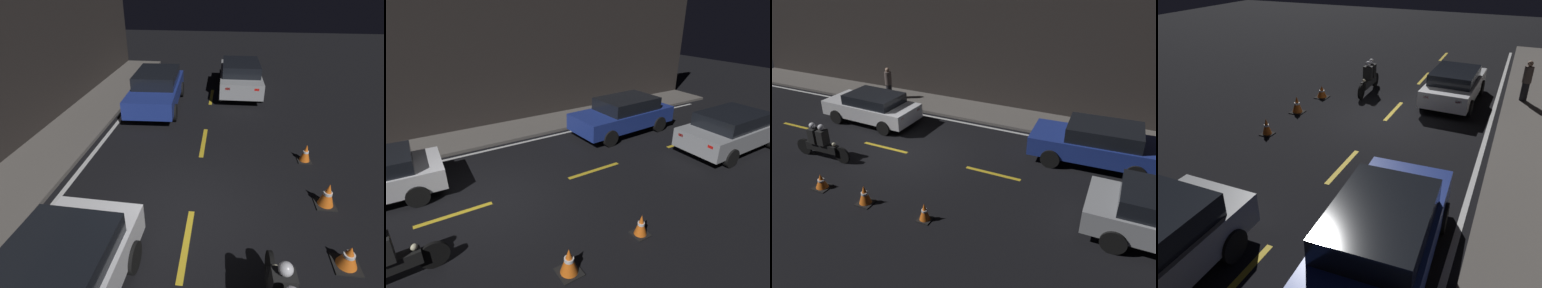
% 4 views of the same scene
% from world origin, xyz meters
% --- Properties ---
extents(ground_plane, '(56.00, 56.00, 0.00)m').
position_xyz_m(ground_plane, '(0.00, 0.00, 0.00)').
color(ground_plane, black).
extents(raised_curb, '(28.00, 2.17, 0.13)m').
position_xyz_m(raised_curb, '(0.00, 4.79, 0.06)').
color(raised_curb, '#605B56').
rests_on(raised_curb, ground).
extents(lane_dash_a, '(2.00, 0.14, 0.01)m').
position_xyz_m(lane_dash_a, '(-10.00, 0.00, 0.00)').
color(lane_dash_a, gold).
rests_on(lane_dash_a, ground).
extents(lane_dash_b, '(2.00, 0.14, 0.01)m').
position_xyz_m(lane_dash_b, '(-5.50, 0.00, 0.00)').
color(lane_dash_b, gold).
rests_on(lane_dash_b, ground).
extents(lane_dash_c, '(2.00, 0.14, 0.01)m').
position_xyz_m(lane_dash_c, '(-1.00, 0.00, 0.00)').
color(lane_dash_c, gold).
rests_on(lane_dash_c, ground).
extents(lane_dash_d, '(2.00, 0.14, 0.01)m').
position_xyz_m(lane_dash_d, '(3.50, 0.00, 0.00)').
color(lane_dash_d, gold).
rests_on(lane_dash_d, ground).
extents(lane_dash_e, '(2.00, 0.14, 0.01)m').
position_xyz_m(lane_dash_e, '(8.00, 0.00, 0.00)').
color(lane_dash_e, gold).
rests_on(lane_dash_e, ground).
extents(lane_solid_kerb, '(25.20, 0.14, 0.01)m').
position_xyz_m(lane_solid_kerb, '(0.00, 3.46, 0.00)').
color(lane_solid_kerb, silver).
rests_on(lane_solid_kerb, ground).
extents(sedan_white, '(4.25, 2.02, 1.35)m').
position_xyz_m(sedan_white, '(-2.95, 1.83, 0.73)').
color(sedan_white, silver).
rests_on(sedan_white, ground).
extents(sedan_blue, '(4.60, 2.17, 1.52)m').
position_xyz_m(sedan_blue, '(6.56, 2.27, 0.81)').
color(sedan_blue, navy).
rests_on(sedan_blue, ground).
extents(motorcycle, '(2.37, 0.38, 1.38)m').
position_xyz_m(motorcycle, '(-2.62, -1.66, 0.64)').
color(motorcycle, black).
rests_on(motorcycle, ground).
extents(traffic_cone_near, '(0.52, 0.52, 0.50)m').
position_xyz_m(traffic_cone_near, '(-1.19, -3.18, 0.24)').
color(traffic_cone_near, black).
rests_on(traffic_cone_near, ground).
extents(traffic_cone_mid, '(0.49, 0.49, 0.63)m').
position_xyz_m(traffic_cone_mid, '(0.62, -3.25, 0.31)').
color(traffic_cone_mid, black).
rests_on(traffic_cone_mid, ground).
extents(traffic_cone_far, '(0.40, 0.40, 0.57)m').
position_xyz_m(traffic_cone_far, '(2.66, -3.17, 0.28)').
color(traffic_cone_far, black).
rests_on(traffic_cone_far, ground).
extents(pedestrian, '(0.34, 0.34, 1.59)m').
position_xyz_m(pedestrian, '(-3.90, 4.40, 0.93)').
color(pedestrian, black).
rests_on(pedestrian, raised_curb).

